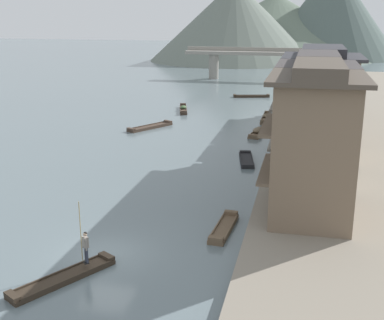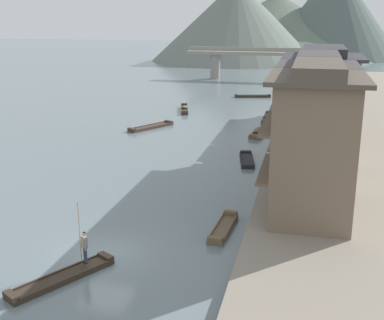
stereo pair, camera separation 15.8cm
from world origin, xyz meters
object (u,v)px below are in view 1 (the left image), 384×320
at_px(boat_midriver_drifting, 150,127).
at_px(house_waterfront_far, 312,94).
at_px(boat_moored_third, 224,228).
at_px(house_waterfront_nearest, 314,143).
at_px(house_waterfront_second, 314,119).
at_px(house_waterfront_tall, 319,102).
at_px(house_waterfront_narrow, 314,104).
at_px(boatman_person, 85,243).
at_px(boat_upstream_distant, 246,160).
at_px(boat_foreground_poled, 63,278).
at_px(boat_moored_far, 258,132).
at_px(boat_moored_second, 266,118).
at_px(stone_bridge, 256,59).
at_px(boat_midriver_upstream, 183,109).
at_px(house_waterfront_end, 312,86).
at_px(boat_moored_nearest, 251,96).

xyz_separation_m(boat_midriver_drifting, house_waterfront_far, (16.59, 4.21, 3.43)).
relative_size(boat_moored_third, boat_midriver_drifting, 0.78).
relative_size(boat_moored_third, house_waterfront_nearest, 0.48).
bearing_deg(house_waterfront_far, boat_midriver_drifting, -165.77).
height_order(house_waterfront_second, house_waterfront_tall, same).
bearing_deg(house_waterfront_second, house_waterfront_narrow, 89.52).
relative_size(boatman_person, boat_upstream_distant, 0.67).
distance_m(boat_foreground_poled, boat_moored_third, 9.49).
distance_m(boat_moored_third, boat_midriver_drifting, 27.08).
distance_m(boat_moored_far, house_waterfront_far, 7.75).
xyz_separation_m(boat_moored_second, house_waterfront_tall, (5.47, -15.52, 4.62)).
height_order(house_waterfront_nearest, house_waterfront_narrow, house_waterfront_nearest).
xyz_separation_m(boat_foreground_poled, stone_bridge, (0.90, 74.41, 3.67)).
relative_size(boatman_person, boat_moored_second, 0.53).
relative_size(house_waterfront_second, house_waterfront_far, 1.42).
height_order(boat_moored_third, boat_midriver_upstream, boat_midriver_upstream).
height_order(boat_midriver_upstream, house_waterfront_second, house_waterfront_second).
height_order(boat_upstream_distant, stone_bridge, stone_bridge).
height_order(boat_moored_second, house_waterfront_second, house_waterfront_second).
bearing_deg(boat_foreground_poled, house_waterfront_nearest, 40.38).
bearing_deg(boat_midriver_upstream, house_waterfront_narrow, -37.85).
bearing_deg(stone_bridge, boat_moored_second, -82.07).
bearing_deg(house_waterfront_nearest, boat_moored_third, -154.99).
bearing_deg(boat_moored_second, stone_bridge, 97.93).
xyz_separation_m(boat_moored_second, boat_midriver_upstream, (-10.55, 3.33, -0.01)).
distance_m(boat_midriver_drifting, house_waterfront_tall, 19.68).
bearing_deg(boat_moored_third, boat_foreground_poled, -131.39).
bearing_deg(house_waterfront_narrow, boat_moored_third, -102.01).
xyz_separation_m(boat_midriver_upstream, house_waterfront_end, (15.51, -0.10, 3.35)).
distance_m(boat_upstream_distant, house_waterfront_tall, 7.50).
distance_m(boat_moored_second, boat_moored_third, 31.29).
xyz_separation_m(boatman_person, house_waterfront_nearest, (10.27, 8.13, 3.47)).
xyz_separation_m(boat_midriver_upstream, house_waterfront_tall, (16.03, -18.84, 4.63)).
distance_m(boat_moored_third, boat_midriver_upstream, 36.30).
distance_m(house_waterfront_second, house_waterfront_narrow, 13.55).
bearing_deg(boat_moored_third, boat_midriver_drifting, 116.30).
distance_m(boat_moored_second, house_waterfront_end, 6.79).
xyz_separation_m(boatman_person, boat_moored_nearest, (1.80, 53.22, -1.26)).
distance_m(boat_moored_nearest, house_waterfront_narrow, 26.50).
bearing_deg(boat_moored_second, boat_midriver_upstream, 162.50).
relative_size(boat_moored_third, house_waterfront_tall, 0.48).
distance_m(boatman_person, boat_moored_nearest, 53.27).
relative_size(boat_upstream_distant, house_waterfront_tall, 0.52).
height_order(boat_moored_second, boat_moored_far, boat_moored_far).
bearing_deg(house_waterfront_far, boat_moored_third, -99.16).
height_order(boat_moored_third, house_waterfront_far, house_waterfront_far).
relative_size(boat_foreground_poled, house_waterfront_tall, 0.58).
relative_size(boat_moored_far, house_waterfront_nearest, 0.45).
bearing_deg(boat_upstream_distant, boat_moored_third, -88.15).
bearing_deg(boat_upstream_distant, house_waterfront_second, -45.32).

